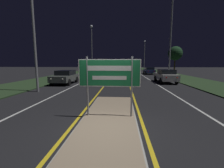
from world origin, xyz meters
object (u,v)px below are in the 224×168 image
Objects in this scene: car_receding_0 at (166,76)px; car_approaching_0 at (65,77)px; car_receding_1 at (149,70)px; streetlight_left_far at (92,41)px; car_receding_2 at (129,69)px; streetlight_right_far at (144,53)px; highway_sign at (109,75)px; streetlight_right_near at (171,24)px.

car_approaching_0 is at bearing -170.42° from car_receding_0.
car_receding_1 is at bearing 88.07° from car_receding_0.
car_receding_2 is (8.90, 8.20, -6.53)m from streetlight_left_far.
streetlight_left_far is at bearing -146.85° from streetlight_right_far.
highway_sign is 0.54× the size of car_receding_1.
car_receding_1 is at bearing 52.49° from car_approaching_0.
streetlight_right_far is 1.81× the size of car_receding_0.
car_receding_0 is (-1.09, -25.27, -4.33)m from streetlight_right_far.
streetlight_right_near is at bearing 17.65° from car_approaching_0.
streetlight_right_near reaches higher than highway_sign.
streetlight_left_far is 2.36× the size of car_receding_1.
car_receding_0 is (12.02, -16.71, -6.44)m from streetlight_left_far.
streetlight_left_far reaches higher than car_receding_0.
car_receding_2 is at bearing -175.08° from streetlight_right_far.
streetlight_right_far is 25.66m from car_receding_0.
car_approaching_0 is at bearing -127.51° from car_receding_1.
streetlight_left_far is 19.72m from car_approaching_0.
car_receding_1 is at bearing -72.84° from car_receding_2.
streetlight_left_far reaches higher than car_receding_2.
car_receding_0 is 11.41m from car_approaching_0.
car_receding_1 is 1.03× the size of car_receding_2.
streetlight_right_far is at bearing 79.89° from highway_sign.
highway_sign is at bearing -103.35° from car_receding_1.
car_receding_0 is at bearing -54.26° from streetlight_left_far.
car_approaching_0 is (-11.26, -1.90, -0.03)m from car_receding_0.
highway_sign is 36.88m from car_receding_2.
car_receding_1 is at bearing 76.65° from highway_sign.
highway_sign reaches higher than car_receding_2.
car_receding_2 is at bearing 97.14° from car_receding_0.
streetlight_left_far is 15.80m from streetlight_right_far.
car_receding_0 is at bearing -115.82° from streetlight_right_near.
car_approaching_0 is at bearing -106.88° from car_receding_2.
streetlight_left_far is (-6.49, 28.59, 5.47)m from highway_sign.
streetlight_right_near is (12.98, -14.72, -0.22)m from streetlight_left_far.
streetlight_left_far is at bearing 125.74° from car_receding_0.
highway_sign is 0.53× the size of car_receding_0.
streetlight_left_far is at bearing -137.35° from car_receding_2.
car_receding_2 is (-3.57, 11.56, -0.05)m from car_receding_1.
car_receding_0 is 1.12× the size of car_approaching_0.
car_receding_1 is (-0.51, 11.36, -6.26)m from streetlight_right_near.
car_receding_1 is at bearing -15.06° from streetlight_left_far.
streetlight_right_near is at bearing 64.89° from highway_sign.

